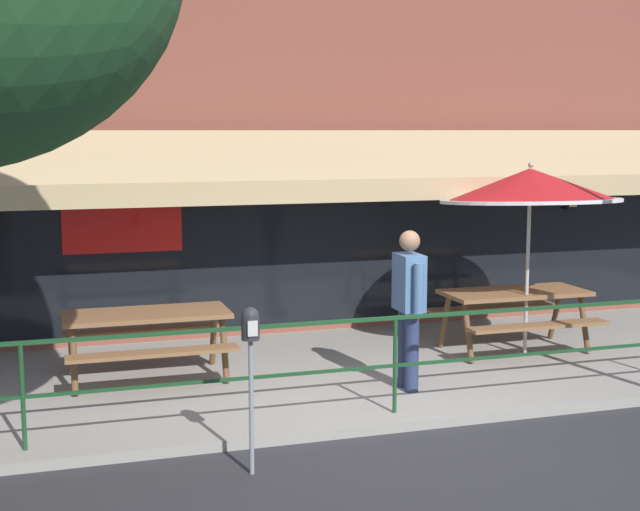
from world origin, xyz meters
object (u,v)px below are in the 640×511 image
object	(u,v)px
patio_umbrella_centre	(530,187)
pedestrian_walking	(409,301)
picnic_table_left	(147,326)
parking_meter_near	(251,340)
picnic_table_centre	(515,303)

from	to	relation	value
patio_umbrella_centre	pedestrian_walking	bearing A→B (deg)	-155.71
picnic_table_left	parking_meter_near	xyz separation A→B (m)	(0.53, -2.78, 0.44)
picnic_table_left	patio_umbrella_centre	bearing A→B (deg)	-4.14
patio_umbrella_centre	parking_meter_near	distance (m)	4.81
picnic_table_centre	pedestrian_walking	xyz separation A→B (m)	(-1.93, -1.15, 0.35)
picnic_table_centre	patio_umbrella_centre	distance (m)	1.50
picnic_table_centre	patio_umbrella_centre	size ratio (longest dim) A/B	0.76
pedestrian_walking	parking_meter_near	distance (m)	2.62
picnic_table_centre	patio_umbrella_centre	xyz separation A→B (m)	(0.00, -0.28, 1.47)
picnic_table_centre	pedestrian_walking	bearing A→B (deg)	-149.20
picnic_table_left	parking_meter_near	bearing A→B (deg)	-79.16
pedestrian_walking	patio_umbrella_centre	bearing A→B (deg)	24.29
picnic_table_left	picnic_table_centre	size ratio (longest dim) A/B	1.00
pedestrian_walking	parking_meter_near	world-z (taller)	pedestrian_walking
picnic_table_left	parking_meter_near	distance (m)	2.87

